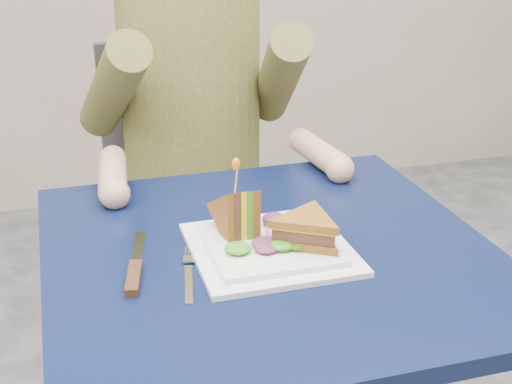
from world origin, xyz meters
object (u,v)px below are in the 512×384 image
object	(u,v)px
diner	(191,63)
plate	(270,247)
sandwich_flat	(307,230)
fork	(189,275)
chair	(188,190)
knife	(135,272)
sandwich_upright	(237,215)
table	(269,289)

from	to	relation	value
diner	plate	xyz separation A→B (m)	(-0.00, -0.64, -0.18)
sandwich_flat	fork	world-z (taller)	sandwich_flat
chair	knife	world-z (taller)	chair
sandwich_flat	knife	xyz separation A→B (m)	(-0.28, 0.01, -0.04)
fork	chair	bearing A→B (deg)	79.29
sandwich_flat	knife	world-z (taller)	sandwich_flat
fork	knife	distance (m)	0.09
diner	fork	size ratio (longest dim) A/B	4.18
plate	fork	world-z (taller)	plate
plate	sandwich_flat	xyz separation A→B (m)	(0.05, -0.03, 0.04)
diner	sandwich_upright	size ratio (longest dim) A/B	5.97
plate	knife	distance (m)	0.23
table	knife	bearing A→B (deg)	-172.45
diner	chair	bearing A→B (deg)	90.00
table	plate	size ratio (longest dim) A/B	2.88
plate	sandwich_upright	size ratio (longest dim) A/B	2.08
table	diner	distance (m)	0.68
chair	diner	bearing A→B (deg)	-90.00
sandwich_flat	knife	size ratio (longest dim) A/B	0.85
chair	sandwich_flat	xyz separation A→B (m)	(0.05, -0.78, 0.23)
plate	fork	bearing A→B (deg)	-163.28
sandwich_upright	chair	bearing A→B (deg)	86.05
chair	knife	bearing A→B (deg)	-106.83
sandwich_flat	fork	bearing A→B (deg)	-174.57
table	plate	world-z (taller)	plate
sandwich_upright	diner	bearing A→B (deg)	85.30
chair	knife	xyz separation A→B (m)	(-0.23, -0.77, 0.20)
diner	sandwich_upright	bearing A→B (deg)	-94.70
sandwich_upright	fork	world-z (taller)	sandwich_upright
table	chair	size ratio (longest dim) A/B	0.81
fork	diner	bearing A→B (deg)	77.57
plate	fork	xyz separation A→B (m)	(-0.15, -0.04, -0.01)
table	sandwich_upright	distance (m)	0.15
table	fork	distance (m)	0.18
sandwich_upright	knife	xyz separation A→B (m)	(-0.18, -0.06, -0.05)
diner	sandwich_flat	size ratio (longest dim) A/B	3.98
sandwich_flat	fork	xyz separation A→B (m)	(-0.20, -0.02, -0.04)
plate	knife	bearing A→B (deg)	-175.79
sandwich_flat	knife	bearing A→B (deg)	178.35
diner	knife	bearing A→B (deg)	-109.51
chair	sandwich_upright	size ratio (longest dim) A/B	7.46
sandwich_upright	fork	bearing A→B (deg)	-138.69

